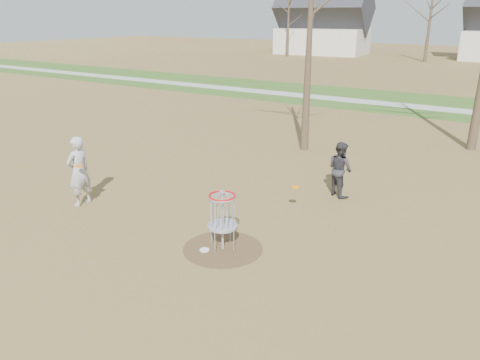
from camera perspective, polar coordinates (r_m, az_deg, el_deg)
name	(u,v)px	position (r m, az deg, el deg)	size (l,w,h in m)	color
ground	(223,249)	(10.64, -2.11, -8.37)	(160.00, 160.00, 0.00)	brown
green_band	(428,105)	(29.63, 21.91, 8.51)	(160.00, 8.00, 0.01)	#2D5119
footpath	(424,107)	(28.66, 21.50, 8.24)	(160.00, 1.50, 0.01)	#9E9E99
dirt_circle	(223,249)	(10.64, -2.11, -8.35)	(1.80, 1.80, 0.01)	#47331E
player_standing	(79,171)	(13.41, -19.05, 1.02)	(0.71, 0.46, 1.93)	#A9A9A9
player_throwing	(340,169)	(13.68, 12.10, 1.31)	(0.78, 0.61, 1.60)	#2D2C30
disc_grounded	(205,250)	(10.58, -4.35, -8.49)	(0.22, 0.22, 0.02)	white
discs_in_play	(192,177)	(12.26, -5.90, 0.37)	(5.16, 3.02, 0.50)	orange
disc_golf_basket	(222,211)	(10.25, -2.17, -3.86)	(0.64, 0.64, 1.35)	#9EA3AD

